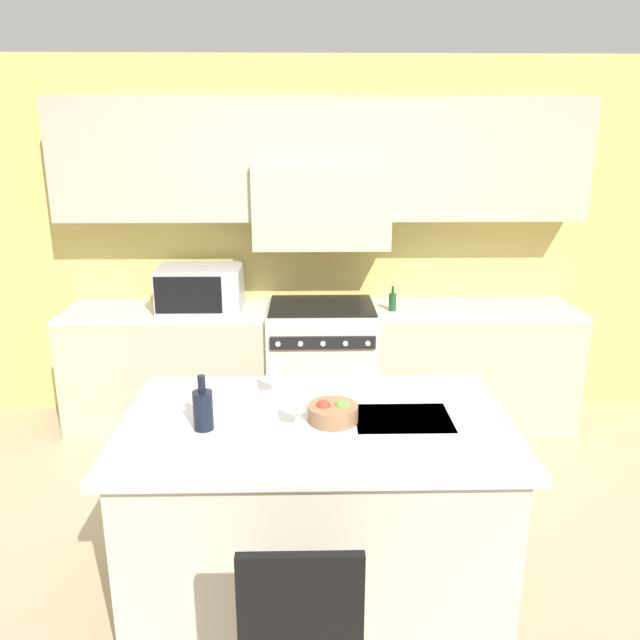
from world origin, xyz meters
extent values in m
plane|color=tan|center=(0.00, 0.00, 0.00)|extent=(10.00, 10.00, 0.00)
cube|color=#DBC166|center=(0.00, 2.01, 1.35)|extent=(10.00, 0.06, 2.70)
cube|color=#B2AD93|center=(0.00, 1.81, 1.98)|extent=(3.78, 0.34, 0.85)
cube|color=#B2AD93|center=(0.00, 1.78, 1.65)|extent=(0.98, 0.40, 0.60)
cube|color=#B2AD93|center=(-1.14, 1.67, 0.44)|extent=(1.49, 0.62, 0.88)
cube|color=silver|center=(-1.14, 1.67, 0.90)|extent=(1.49, 0.62, 0.03)
cube|color=#B2AD93|center=(1.14, 1.67, 0.44)|extent=(1.49, 0.62, 0.88)
cube|color=silver|center=(1.14, 1.67, 0.90)|extent=(1.49, 0.62, 0.03)
cube|color=beige|center=(0.00, 1.65, 0.47)|extent=(0.79, 0.66, 0.93)
cube|color=black|center=(0.00, 1.65, 0.94)|extent=(0.76, 0.61, 0.01)
cube|color=black|center=(0.00, 1.31, 0.76)|extent=(0.73, 0.02, 0.09)
cylinder|color=silver|center=(-0.31, 1.29, 0.76)|extent=(0.04, 0.02, 0.04)
cylinder|color=silver|center=(-0.15, 1.29, 0.76)|extent=(0.04, 0.02, 0.04)
cylinder|color=silver|center=(0.00, 1.29, 0.76)|extent=(0.04, 0.02, 0.04)
cylinder|color=silver|center=(0.15, 1.29, 0.76)|extent=(0.04, 0.02, 0.04)
cylinder|color=silver|center=(0.31, 1.29, 0.76)|extent=(0.04, 0.02, 0.04)
cube|color=#B7B7BC|center=(-0.88, 1.67, 1.07)|extent=(0.60, 0.42, 0.32)
cube|color=black|center=(-0.94, 1.45, 1.07)|extent=(0.47, 0.01, 0.26)
cube|color=beige|center=(-0.07, -0.16, 0.42)|extent=(1.68, 0.99, 0.84)
cube|color=silver|center=(-0.07, -0.16, 0.87)|extent=(1.78, 1.08, 0.04)
cube|color=#2D2D30|center=(0.33, -0.16, 0.88)|extent=(0.44, 0.32, 0.01)
cylinder|color=#B2B2B7|center=(0.33, 0.03, 0.89)|extent=(0.02, 0.02, 0.00)
cube|color=black|center=(-0.14, -0.98, 0.46)|extent=(0.42, 0.40, 0.04)
cube|color=black|center=(-0.14, -1.16, 0.70)|extent=(0.40, 0.04, 0.43)
cylinder|color=black|center=(-0.57, -0.25, 0.98)|extent=(0.09, 0.09, 0.18)
cylinder|color=black|center=(-0.57, -0.25, 1.10)|extent=(0.03, 0.03, 0.08)
cylinder|color=white|center=(-0.16, -0.24, 0.89)|extent=(0.08, 0.08, 0.01)
cylinder|color=white|center=(-0.16, -0.24, 0.93)|extent=(0.01, 0.01, 0.08)
cone|color=white|center=(-0.16, -0.24, 1.03)|extent=(0.08, 0.08, 0.11)
cylinder|color=white|center=(-0.28, 0.13, 0.89)|extent=(0.08, 0.08, 0.01)
cylinder|color=white|center=(-0.28, 0.13, 0.93)|extent=(0.01, 0.01, 0.08)
cone|color=white|center=(-0.28, 0.13, 1.03)|extent=(0.08, 0.08, 0.11)
cylinder|color=#996B47|center=(0.01, -0.18, 0.93)|extent=(0.23, 0.23, 0.08)
sphere|color=red|center=(-0.04, -0.18, 0.95)|extent=(0.07, 0.07, 0.07)
sphere|color=#66A83D|center=(0.05, -0.18, 0.95)|extent=(0.07, 0.07, 0.07)
cylinder|color=#194723|center=(0.51, 1.60, 0.98)|extent=(0.05, 0.05, 0.13)
cylinder|color=#194723|center=(0.51, 1.60, 1.07)|extent=(0.02, 0.02, 0.05)
camera|label=1|loc=(-0.11, -2.77, 2.13)|focal=35.00mm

